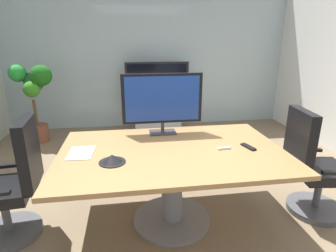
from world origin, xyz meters
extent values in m
plane|color=#7A664C|center=(0.00, 0.00, 0.00)|extent=(7.19, 7.19, 0.00)
cube|color=#9EB2B7|center=(0.00, 3.09, 1.47)|extent=(5.57, 0.10, 2.94)
cube|color=olive|center=(-0.09, -0.16, 0.73)|extent=(2.04, 1.31, 0.04)
cylinder|color=slate|center=(-0.09, -0.16, 0.36)|extent=(0.20, 0.20, 0.71)
cylinder|color=slate|center=(-0.09, -0.16, 0.01)|extent=(0.76, 0.76, 0.03)
cylinder|color=#4C4C51|center=(-1.60, -0.15, 0.03)|extent=(0.56, 0.56, 0.06)
cylinder|color=#4C4C51|center=(-1.60, -0.15, 0.24)|extent=(0.07, 0.07, 0.36)
cube|color=black|center=(-1.60, -0.15, 0.46)|extent=(0.52, 0.52, 0.10)
cube|color=black|center=(-1.33, -0.13, 0.79)|extent=(0.13, 0.46, 0.60)
cube|color=black|center=(-1.60, 0.11, 0.58)|extent=(0.28, 0.08, 0.03)
cylinder|color=#4C4C51|center=(1.42, -0.23, 0.03)|extent=(0.56, 0.56, 0.06)
cylinder|color=#4C4C51|center=(1.42, -0.23, 0.24)|extent=(0.07, 0.07, 0.36)
cube|color=black|center=(1.42, -0.23, 0.46)|extent=(0.54, 0.54, 0.10)
cube|color=black|center=(1.15, -0.20, 0.79)|extent=(0.15, 0.46, 0.60)
cube|color=black|center=(1.44, 0.03, 0.58)|extent=(0.28, 0.09, 0.03)
cube|color=#333338|center=(-0.11, 0.32, 0.76)|extent=(0.28, 0.18, 0.02)
cylinder|color=#333338|center=(-0.11, 0.32, 0.82)|extent=(0.04, 0.04, 0.10)
cube|color=black|center=(-0.11, 0.33, 1.13)|extent=(0.84, 0.04, 0.52)
cube|color=navy|center=(-0.11, 0.31, 1.13)|extent=(0.77, 0.01, 0.47)
cube|color=#B7BABC|center=(0.10, 2.74, 0.28)|extent=(0.90, 0.36, 0.55)
cube|color=black|center=(0.10, 2.72, 0.93)|extent=(1.20, 0.06, 0.76)
cube|color=black|center=(0.10, 2.69, 0.93)|extent=(1.12, 0.01, 0.69)
cylinder|color=brown|center=(-2.03, 2.35, 0.15)|extent=(0.34, 0.34, 0.30)
cylinder|color=brown|center=(-2.03, 2.35, 0.52)|extent=(0.05, 0.05, 0.44)
sphere|color=#1A6018|center=(-1.85, 2.31, 1.15)|extent=(0.34, 0.34, 0.34)
sphere|color=#285B34|center=(-2.02, 2.47, 1.03)|extent=(0.33, 0.33, 0.33)
sphere|color=green|center=(-2.23, 2.40, 1.18)|extent=(0.29, 0.29, 0.29)
sphere|color=#32801E|center=(-2.00, 2.24, 0.94)|extent=(0.26, 0.26, 0.26)
cone|color=black|center=(-0.62, -0.35, 0.79)|extent=(0.19, 0.19, 0.07)
cylinder|color=black|center=(-0.62, -0.35, 0.76)|extent=(0.22, 0.22, 0.01)
cube|color=black|center=(0.62, -0.21, 0.76)|extent=(0.09, 0.18, 0.02)
cube|color=silver|center=(0.39, -0.22, 0.76)|extent=(0.13, 0.03, 0.02)
cube|color=white|center=(-0.90, -0.12, 0.76)|extent=(0.23, 0.31, 0.01)
camera|label=1|loc=(-0.47, -2.44, 1.73)|focal=29.25mm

